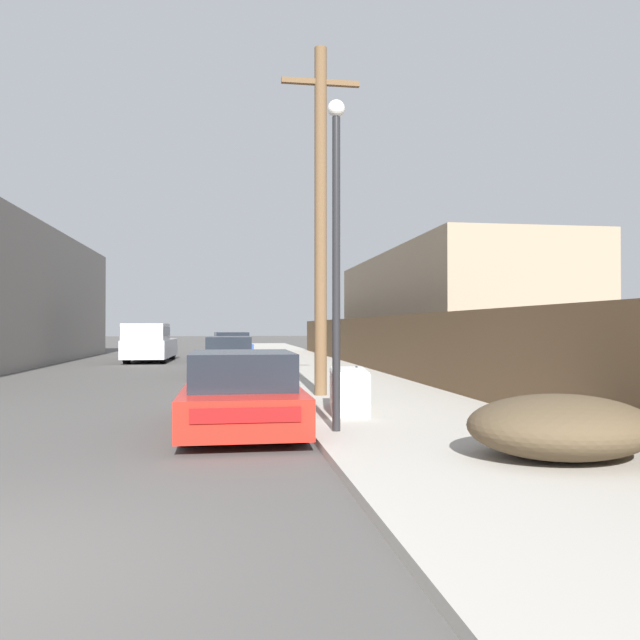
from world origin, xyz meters
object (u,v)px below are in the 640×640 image
object	(u,v)px
pickup_truck	(149,343)
utility_pole	(321,215)
car_parked_far	(231,347)
parked_sports_car_red	(241,393)
brush_pile	(561,426)
discarded_fridge	(349,390)
car_parked_mid	(229,357)
street_lamp	(336,239)

from	to	relation	value
pickup_truck	utility_pole	bearing A→B (deg)	110.64
car_parked_far	utility_pole	size ratio (longest dim) A/B	0.54
parked_sports_car_red	brush_pile	world-z (taller)	parked_sports_car_red
discarded_fridge	car_parked_far	bearing A→B (deg)	103.83
car_parked_mid	utility_pole	world-z (taller)	utility_pole
car_parked_mid	street_lamp	size ratio (longest dim) A/B	0.93
car_parked_mid	street_lamp	xyz separation A→B (m)	(1.55, -12.55, 2.34)
discarded_fridge	brush_pile	size ratio (longest dim) A/B	0.83
car_parked_mid	pickup_truck	world-z (taller)	pickup_truck
discarded_fridge	pickup_truck	distance (m)	20.00
car_parked_far	street_lamp	bearing A→B (deg)	-90.39
discarded_fridge	pickup_truck	xyz separation A→B (m)	(-5.87, 19.11, 0.41)
parked_sports_car_red	pickup_truck	world-z (taller)	pickup_truck
pickup_truck	brush_pile	size ratio (longest dim) A/B	2.60
parked_sports_car_red	pickup_truck	xyz separation A→B (m)	(-3.88, 20.18, 0.33)
street_lamp	utility_pole	bearing A→B (deg)	84.19
car_parked_mid	pickup_truck	bearing A→B (deg)	113.49
street_lamp	brush_pile	xyz separation A→B (m)	(2.28, -2.29, -2.48)
parked_sports_car_red	car_parked_far	world-z (taller)	car_parked_far
discarded_fridge	street_lamp	distance (m)	3.34
car_parked_far	car_parked_mid	bearing A→B (deg)	-94.84
car_parked_far	brush_pile	distance (m)	24.73
pickup_truck	street_lamp	bearing A→B (deg)	105.21
discarded_fridge	car_parked_mid	distance (m)	10.62
parked_sports_car_red	street_lamp	size ratio (longest dim) A/B	0.92
car_parked_mid	street_lamp	world-z (taller)	street_lamp
car_parked_far	street_lamp	world-z (taller)	street_lamp
discarded_fridge	parked_sports_car_red	world-z (taller)	parked_sports_car_red
car_parked_mid	discarded_fridge	bearing A→B (deg)	-77.83
car_parked_far	street_lamp	size ratio (longest dim) A/B	0.87
parked_sports_car_red	utility_pole	world-z (taller)	utility_pole
parked_sports_car_red	street_lamp	distance (m)	2.97
car_parked_far	street_lamp	distance (m)	22.33
car_parked_mid	car_parked_far	xyz separation A→B (m)	(0.13, 9.61, 0.03)
pickup_truck	car_parked_far	bearing A→B (deg)	-165.63
car_parked_far	pickup_truck	size ratio (longest dim) A/B	0.75
discarded_fridge	parked_sports_car_red	bearing A→B (deg)	-143.74
car_parked_mid	brush_pile	world-z (taller)	car_parked_mid
parked_sports_car_red	brush_pile	xyz separation A→B (m)	(3.66, -3.38, -0.09)
parked_sports_car_red	street_lamp	bearing A→B (deg)	-38.54
parked_sports_car_red	car_parked_mid	bearing A→B (deg)	90.63
discarded_fridge	pickup_truck	bearing A→B (deg)	115.12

